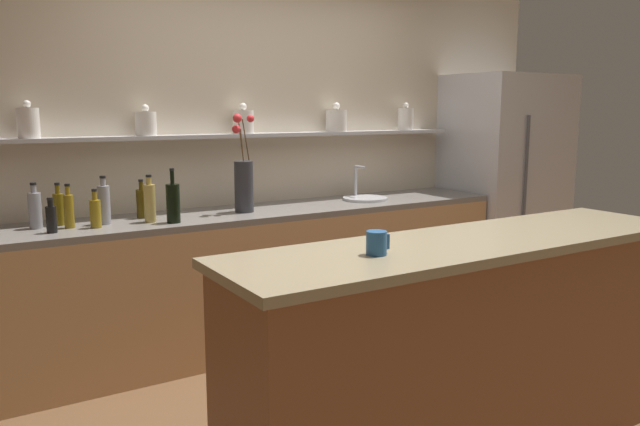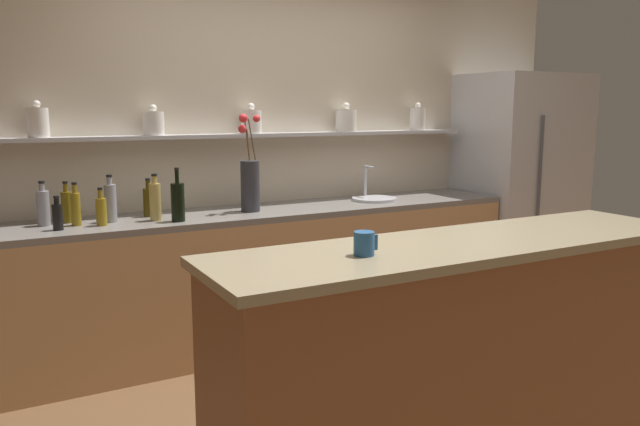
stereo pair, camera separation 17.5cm
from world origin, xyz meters
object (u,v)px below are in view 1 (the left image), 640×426
at_px(sink_fixture, 364,197).
at_px(bottle_sauce_7, 51,218).
at_px(bottle_spirit_2, 150,202).
at_px(bottle_oil_5, 95,213).
at_px(bottle_wine_3, 173,203).
at_px(bottle_oil_1, 69,210).
at_px(bottle_spirit_0, 35,210).
at_px(bottle_spirit_4, 104,204).
at_px(flower_vase, 244,181).
at_px(coffee_mug, 377,243).
at_px(bottle_oil_6, 142,203).
at_px(refrigerator, 504,186).
at_px(bottle_oil_8, 59,208).

distance_m(sink_fixture, bottle_sauce_7, 2.18).
relative_size(bottle_spirit_2, bottle_oil_5, 1.28).
bearing_deg(bottle_spirit_2, bottle_wine_3, -39.92).
bearing_deg(bottle_oil_1, bottle_spirit_0, 152.79).
relative_size(bottle_oil_1, bottle_sauce_7, 1.30).
distance_m(sink_fixture, bottle_spirit_4, 1.88).
height_order(flower_vase, coffee_mug, flower_vase).
bearing_deg(bottle_oil_1, bottle_sauce_7, -137.91).
distance_m(bottle_spirit_2, bottle_sauce_7, 0.56).
bearing_deg(bottle_wine_3, bottle_spirit_2, 140.08).
height_order(bottle_spirit_2, bottle_sauce_7, bottle_spirit_2).
bearing_deg(bottle_spirit_0, bottle_sauce_7, -73.14).
bearing_deg(bottle_oil_6, refrigerator, -2.48).
bearing_deg(bottle_sauce_7, refrigerator, 1.24).
distance_m(flower_vase, bottle_spirit_2, 0.64).
relative_size(bottle_oil_5, bottle_oil_6, 0.92).
bearing_deg(bottle_spirit_4, flower_vase, -1.80).
height_order(flower_vase, bottle_sauce_7, flower_vase).
bearing_deg(bottle_oil_8, bottle_oil_5, -49.63).
bearing_deg(bottle_oil_8, flower_vase, -6.71).
relative_size(refrigerator, coffee_mug, 18.34).
xyz_separation_m(sink_fixture, bottle_spirit_0, (-2.24, 0.06, 0.09)).
xyz_separation_m(bottle_oil_1, bottle_oil_6, (0.44, 0.11, -0.01)).
relative_size(flower_vase, bottle_spirit_0, 2.45).
bearing_deg(bottle_oil_6, bottle_spirit_4, -158.87).
distance_m(refrigerator, bottle_sauce_7, 3.61).
bearing_deg(bottle_spirit_0, refrigerator, -1.63).
height_order(flower_vase, bottle_oil_6, flower_vase).
distance_m(bottle_oil_6, coffee_mug, 1.94).
relative_size(sink_fixture, bottle_sauce_7, 1.71).
distance_m(refrigerator, coffee_mug, 3.21).
height_order(flower_vase, bottle_oil_8, flower_vase).
bearing_deg(coffee_mug, bottle_oil_6, 101.46).
bearing_deg(bottle_oil_6, sink_fixture, -2.97).
bearing_deg(refrigerator, bottle_oil_6, 177.52).
bearing_deg(bottle_sauce_7, bottle_oil_6, 20.88).
height_order(refrigerator, bottle_spirit_0, refrigerator).
distance_m(bottle_spirit_2, bottle_spirit_4, 0.26).
xyz_separation_m(bottle_oil_1, bottle_sauce_7, (-0.11, -0.10, -0.02)).
distance_m(sink_fixture, bottle_wine_3, 1.53).
distance_m(refrigerator, bottle_oil_5, 3.38).
relative_size(bottle_oil_5, coffee_mug, 2.18).
xyz_separation_m(sink_fixture, bottle_oil_8, (-2.11, 0.09, 0.08)).
relative_size(refrigerator, bottle_oil_6, 7.76).
bearing_deg(bottle_oil_8, bottle_spirit_0, -164.34).
height_order(refrigerator, bottle_wine_3, refrigerator).
xyz_separation_m(bottle_oil_1, bottle_oil_8, (-0.03, 0.12, -0.00)).
relative_size(flower_vase, bottle_oil_1, 2.52).
bearing_deg(bottle_oil_5, bottle_wine_3, -10.15).
bearing_deg(coffee_mug, bottle_sauce_7, 119.07).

